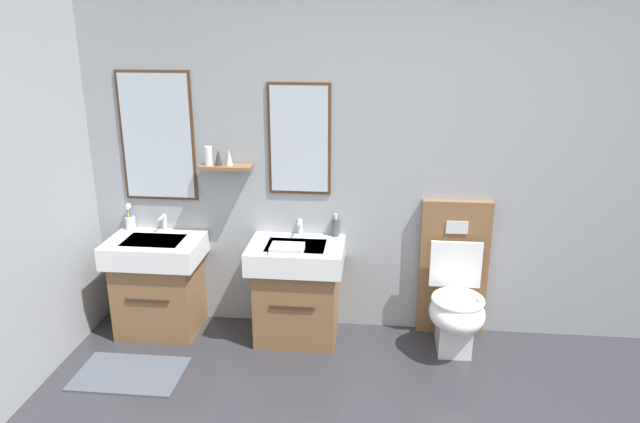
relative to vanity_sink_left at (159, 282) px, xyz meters
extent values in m
cube|color=#999EA3|center=(1.76, 0.27, 1.02)|extent=(4.79, 0.12, 2.79)
cube|color=#4C301E|center=(0.00, 0.21, 1.02)|extent=(0.53, 0.02, 0.91)
cube|color=silver|center=(0.00, 0.20, 1.02)|extent=(0.49, 0.01, 0.87)
cube|color=#4C301E|center=(1.01, 0.21, 1.02)|extent=(0.43, 0.02, 0.77)
cube|color=silver|center=(1.01, 0.20, 1.02)|extent=(0.39, 0.01, 0.73)
cube|color=brown|center=(0.50, 0.13, 0.83)|extent=(0.36, 0.14, 0.02)
cylinder|color=white|center=(0.38, 0.13, 0.91)|extent=(0.05, 0.05, 0.13)
cone|color=#333338|center=(0.45, 0.12, 0.90)|extent=(0.06, 0.06, 0.11)
cone|color=silver|center=(0.53, 0.14, 0.90)|extent=(0.05, 0.05, 0.11)
cube|color=#474C56|center=(0.00, -0.60, -0.37)|extent=(0.68, 0.44, 0.01)
cube|color=brown|center=(0.00, 0.00, -0.10)|extent=(0.56, 0.45, 0.55)
cube|color=#3B2919|center=(0.00, -0.23, -0.04)|extent=(0.31, 0.01, 0.02)
cube|color=white|center=(0.00, 0.00, 0.25)|extent=(0.65, 0.50, 0.16)
cube|color=silver|center=(0.00, -0.03, 0.32)|extent=(0.40, 0.28, 0.03)
cylinder|color=silver|center=(0.00, 0.20, 0.39)|extent=(0.03, 0.03, 0.11)
cylinder|color=silver|center=(0.00, 0.15, 0.44)|extent=(0.02, 0.11, 0.02)
cube|color=brown|center=(1.01, 0.00, -0.10)|extent=(0.56, 0.45, 0.55)
cube|color=#3B2919|center=(1.01, -0.23, -0.04)|extent=(0.31, 0.01, 0.02)
cube|color=white|center=(1.01, 0.00, 0.25)|extent=(0.65, 0.50, 0.16)
cube|color=silver|center=(1.01, -0.03, 0.32)|extent=(0.40, 0.28, 0.03)
cylinder|color=silver|center=(1.01, 0.20, 0.39)|extent=(0.03, 0.03, 0.11)
cylinder|color=silver|center=(1.01, 0.15, 0.44)|extent=(0.02, 0.11, 0.02)
cube|color=brown|center=(2.10, 0.20, 0.12)|extent=(0.48, 0.10, 1.00)
cube|color=silver|center=(2.10, 0.14, 0.44)|extent=(0.15, 0.01, 0.09)
cube|color=white|center=(2.10, -0.07, -0.21)|extent=(0.22, 0.30, 0.34)
ellipsoid|color=white|center=(2.10, -0.15, -0.06)|extent=(0.37, 0.46, 0.24)
torus|color=white|center=(2.10, -0.15, 0.04)|extent=(0.35, 0.35, 0.04)
cube|color=white|center=(2.10, 0.07, 0.20)|extent=(0.35, 0.03, 0.33)
cylinder|color=silver|center=(-0.25, 0.17, 0.38)|extent=(0.07, 0.07, 0.09)
cylinder|color=#2D84DB|center=(-0.23, 0.17, 0.43)|extent=(0.02, 0.01, 0.16)
cube|color=white|center=(-0.24, 0.17, 0.52)|extent=(0.01, 0.02, 0.03)
cylinder|color=purple|center=(-0.25, 0.19, 0.43)|extent=(0.03, 0.02, 0.16)
cube|color=white|center=(-0.26, 0.18, 0.51)|extent=(0.01, 0.02, 0.03)
cylinder|color=#33B266|center=(-0.27, 0.17, 0.43)|extent=(0.02, 0.02, 0.15)
cube|color=white|center=(-0.26, 0.17, 0.50)|extent=(0.01, 0.02, 0.03)
cylinder|color=yellow|center=(-0.25, 0.16, 0.43)|extent=(0.02, 0.01, 0.15)
cube|color=white|center=(-0.24, 0.16, 0.51)|extent=(0.01, 0.02, 0.03)
cylinder|color=#4C4C51|center=(1.26, 0.18, 0.40)|extent=(0.06, 0.06, 0.13)
cylinder|color=silver|center=(1.26, 0.18, 0.48)|extent=(0.02, 0.02, 0.04)
cube|color=white|center=(0.97, -0.15, 0.35)|extent=(0.22, 0.16, 0.04)
camera|label=1|loc=(1.55, -3.72, 1.79)|focal=32.86mm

